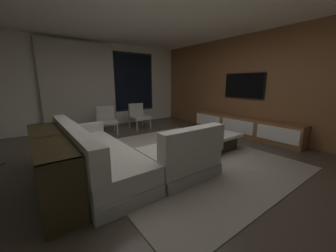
{
  "coord_description": "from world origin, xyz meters",
  "views": [
    {
      "loc": [
        -2.01,
        -2.89,
        1.44
      ],
      "look_at": [
        0.34,
        0.25,
        0.56
      ],
      "focal_mm": 20.81,
      "sensor_mm": 36.0,
      "label": 1
    }
  ],
  "objects_px": {
    "coffee_table": "(204,140)",
    "media_console": "(243,127)",
    "accent_chair_by_curtain": "(106,118)",
    "sectional_couch": "(119,156)",
    "book_stack_on_coffee_table": "(205,132)",
    "accent_chair_near_window": "(138,115)",
    "mounted_tv": "(244,86)",
    "console_table_behind_couch": "(51,160)"
  },
  "relations": [
    {
      "from": "coffee_table",
      "to": "media_console",
      "type": "bearing_deg",
      "value": 3.42
    },
    {
      "from": "accent_chair_by_curtain",
      "to": "media_console",
      "type": "bearing_deg",
      "value": -40.58
    },
    {
      "from": "sectional_couch",
      "to": "book_stack_on_coffee_table",
      "type": "xyz_separation_m",
      "value": [
        1.89,
        -0.11,
        0.12
      ]
    },
    {
      "from": "sectional_couch",
      "to": "accent_chair_near_window",
      "type": "bearing_deg",
      "value": 56.12
    },
    {
      "from": "sectional_couch",
      "to": "mounted_tv",
      "type": "xyz_separation_m",
      "value": [
        3.84,
        0.33,
        1.06
      ]
    },
    {
      "from": "book_stack_on_coffee_table",
      "to": "media_console",
      "type": "height_order",
      "value": "media_console"
    },
    {
      "from": "mounted_tv",
      "to": "console_table_behind_couch",
      "type": "distance_m",
      "value": 4.85
    },
    {
      "from": "sectional_couch",
      "to": "book_stack_on_coffee_table",
      "type": "bearing_deg",
      "value": -3.2
    },
    {
      "from": "coffee_table",
      "to": "console_table_behind_couch",
      "type": "distance_m",
      "value": 2.94
    },
    {
      "from": "coffee_table",
      "to": "accent_chair_near_window",
      "type": "distance_m",
      "value": 2.66
    },
    {
      "from": "book_stack_on_coffee_table",
      "to": "console_table_behind_couch",
      "type": "relative_size",
      "value": 0.12
    },
    {
      "from": "accent_chair_near_window",
      "to": "console_table_behind_couch",
      "type": "bearing_deg",
      "value": -136.81
    },
    {
      "from": "accent_chair_near_window",
      "to": "console_table_behind_couch",
      "type": "distance_m",
      "value": 3.72
    },
    {
      "from": "coffee_table",
      "to": "mounted_tv",
      "type": "xyz_separation_m",
      "value": [
        1.82,
        0.3,
        1.16
      ]
    },
    {
      "from": "coffee_table",
      "to": "accent_chair_near_window",
      "type": "height_order",
      "value": "accent_chair_near_window"
    },
    {
      "from": "console_table_behind_couch",
      "to": "sectional_couch",
      "type": "bearing_deg",
      "value": -8.26
    },
    {
      "from": "book_stack_on_coffee_table",
      "to": "mounted_tv",
      "type": "height_order",
      "value": "mounted_tv"
    },
    {
      "from": "accent_chair_near_window",
      "to": "accent_chair_by_curtain",
      "type": "bearing_deg",
      "value": -177.68
    },
    {
      "from": "book_stack_on_coffee_table",
      "to": "accent_chair_near_window",
      "type": "xyz_separation_m",
      "value": [
        -0.09,
        2.78,
        0.02
      ]
    },
    {
      "from": "accent_chair_near_window",
      "to": "book_stack_on_coffee_table",
      "type": "bearing_deg",
      "value": -88.2
    },
    {
      "from": "media_console",
      "to": "console_table_behind_couch",
      "type": "height_order",
      "value": "console_table_behind_couch"
    },
    {
      "from": "accent_chair_near_window",
      "to": "sectional_couch",
      "type": "bearing_deg",
      "value": -123.88
    },
    {
      "from": "accent_chair_near_window",
      "to": "accent_chair_by_curtain",
      "type": "xyz_separation_m",
      "value": [
        -1.06,
        -0.04,
        0.0
      ]
    },
    {
      "from": "accent_chair_by_curtain",
      "to": "mounted_tv",
      "type": "bearing_deg",
      "value": -36.6
    },
    {
      "from": "sectional_couch",
      "to": "coffee_table",
      "type": "distance_m",
      "value": 2.02
    },
    {
      "from": "accent_chair_near_window",
      "to": "media_console",
      "type": "height_order",
      "value": "accent_chair_near_window"
    },
    {
      "from": "sectional_couch",
      "to": "media_console",
      "type": "xyz_separation_m",
      "value": [
        3.66,
        0.14,
        -0.04
      ]
    },
    {
      "from": "mounted_tv",
      "to": "media_console",
      "type": "bearing_deg",
      "value": -132.43
    },
    {
      "from": "coffee_table",
      "to": "console_table_behind_couch",
      "type": "xyz_separation_m",
      "value": [
        -2.93,
        0.1,
        0.23
      ]
    },
    {
      "from": "sectional_couch",
      "to": "console_table_behind_couch",
      "type": "distance_m",
      "value": 0.93
    },
    {
      "from": "coffee_table",
      "to": "media_console",
      "type": "height_order",
      "value": "media_console"
    },
    {
      "from": "console_table_behind_couch",
      "to": "mounted_tv",
      "type": "bearing_deg",
      "value": 2.42
    },
    {
      "from": "media_console",
      "to": "book_stack_on_coffee_table",
      "type": "bearing_deg",
      "value": -172.27
    },
    {
      "from": "accent_chair_near_window",
      "to": "coffee_table",
      "type": "bearing_deg",
      "value": -85.21
    },
    {
      "from": "book_stack_on_coffee_table",
      "to": "console_table_behind_couch",
      "type": "bearing_deg",
      "value": 175.14
    },
    {
      "from": "coffee_table",
      "to": "mounted_tv",
      "type": "distance_m",
      "value": 2.18
    },
    {
      "from": "coffee_table",
      "to": "accent_chair_near_window",
      "type": "relative_size",
      "value": 1.49
    },
    {
      "from": "accent_chair_by_curtain",
      "to": "mounted_tv",
      "type": "height_order",
      "value": "mounted_tv"
    },
    {
      "from": "sectional_couch",
      "to": "mounted_tv",
      "type": "bearing_deg",
      "value": 4.96
    },
    {
      "from": "coffee_table",
      "to": "mounted_tv",
      "type": "relative_size",
      "value": 0.99
    },
    {
      "from": "sectional_couch",
      "to": "accent_chair_near_window",
      "type": "relative_size",
      "value": 3.21
    },
    {
      "from": "book_stack_on_coffee_table",
      "to": "mounted_tv",
      "type": "relative_size",
      "value": 0.22
    }
  ]
}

